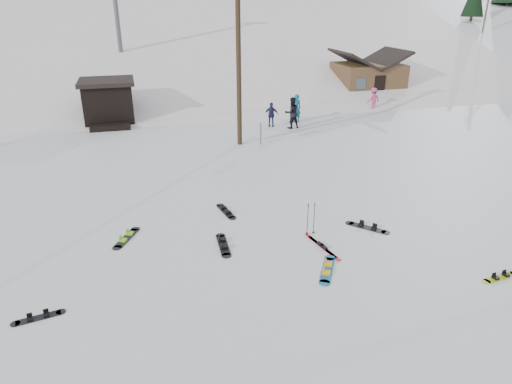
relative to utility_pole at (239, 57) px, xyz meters
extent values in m
plane|color=white|center=(-2.00, -14.00, -4.68)|extent=(200.00, 200.00, 0.00)
cube|color=white|center=(-2.00, 41.00, -16.68)|extent=(60.00, 85.24, 65.97)
cube|color=white|center=(36.00, 36.00, -15.68)|extent=(45.66, 93.98, 54.59)
cylinder|color=#3A2819|center=(0.00, 0.00, -0.18)|extent=(0.26, 0.26, 9.00)
cylinder|color=#595B60|center=(1.10, -0.40, -3.78)|extent=(0.07, 0.07, 1.80)
cube|color=white|center=(1.10, -0.44, -3.13)|extent=(0.50, 0.04, 0.60)
cube|color=black|center=(-7.00, 7.00, -3.43)|extent=(3.00, 3.00, 2.50)
cube|color=black|center=(-7.00, 7.00, -2.06)|extent=(3.40, 3.40, 0.25)
cube|color=black|center=(-7.00, 5.20, -4.53)|extent=(2.40, 1.20, 0.30)
cylinder|color=#595B60|center=(-6.00, 16.00, 2.57)|extent=(0.36, 0.36, 8.00)
cube|color=brown|center=(13.00, 10.00, -3.33)|extent=(5.00, 4.00, 2.70)
cube|color=black|center=(11.65, 10.00, -1.63)|extent=(2.69, 4.40, 1.43)
cube|color=black|center=(14.35, 10.00, -1.63)|extent=(2.69, 4.40, 1.43)
cube|color=black|center=(13.00, 7.98, -3.58)|extent=(0.90, 0.06, 1.90)
cube|color=#1B70B4|center=(-0.46, -13.15, -4.67)|extent=(0.97, 1.37, 0.03)
cylinder|color=#1B70B4|center=(-0.11, -12.55, -4.67)|extent=(0.32, 0.32, 0.03)
cylinder|color=#1B70B4|center=(-0.81, -13.76, -4.67)|extent=(0.32, 0.32, 0.03)
cube|color=#FFB10D|center=(-0.34, -12.94, -4.61)|extent=(0.28, 0.26, 0.09)
cube|color=#FFB10D|center=(-0.59, -13.37, -4.61)|extent=(0.28, 0.26, 0.09)
cube|color=red|center=(-0.05, -11.93, -4.67)|extent=(0.45, 1.74, 0.02)
cube|color=black|center=(-0.05, -11.93, -4.62)|extent=(0.15, 0.33, 0.08)
cube|color=red|center=(-0.09, -11.75, -4.67)|extent=(0.45, 1.74, 0.02)
cube|color=black|center=(-0.09, -11.75, -4.62)|extent=(0.15, 0.33, 0.08)
cylinder|color=black|center=(-0.24, -10.90, -4.12)|extent=(0.02, 0.02, 1.12)
cylinder|color=black|center=(-0.24, -10.90, -4.62)|extent=(0.08, 0.08, 0.01)
cylinder|color=black|center=(-0.24, -10.90, -3.58)|extent=(0.03, 0.03, 0.10)
cylinder|color=black|center=(0.00, -10.90, -4.12)|extent=(0.02, 0.02, 1.12)
cylinder|color=black|center=(0.00, -10.90, -4.62)|extent=(0.08, 0.08, 0.01)
cylinder|color=black|center=(0.00, -10.90, -3.58)|extent=(0.03, 0.03, 0.10)
cube|color=black|center=(-8.40, -13.27, -4.67)|extent=(1.08, 0.44, 0.02)
cylinder|color=black|center=(-7.88, -13.17, -4.67)|extent=(0.24, 0.24, 0.02)
cylinder|color=black|center=(-8.92, -13.37, -4.67)|extent=(0.24, 0.24, 0.02)
cube|color=black|center=(-8.21, -13.24, -4.62)|extent=(0.16, 0.19, 0.07)
cube|color=black|center=(-8.58, -13.31, -4.62)|extent=(0.16, 0.19, 0.07)
cube|color=black|center=(-3.15, -10.89, -4.67)|extent=(0.38, 1.36, 0.03)
cylinder|color=black|center=(-3.12, -10.21, -4.67)|extent=(0.31, 0.31, 0.03)
cylinder|color=black|center=(-3.18, -11.56, -4.67)|extent=(0.31, 0.31, 0.03)
cube|color=black|center=(-3.14, -10.65, -4.61)|extent=(0.23, 0.18, 0.09)
cube|color=black|center=(-3.16, -11.13, -4.61)|extent=(0.23, 0.18, 0.09)
cube|color=black|center=(-6.20, -9.56, -4.67)|extent=(0.88, 1.32, 0.03)
cylinder|color=black|center=(-5.89, -8.97, -4.67)|extent=(0.31, 0.31, 0.03)
cylinder|color=black|center=(-6.50, -10.15, -4.67)|extent=(0.31, 0.31, 0.03)
cube|color=#80E51A|center=(-6.09, -9.35, -4.61)|extent=(0.27, 0.25, 0.09)
cube|color=#80E51A|center=(-6.31, -9.77, -4.61)|extent=(0.27, 0.25, 0.09)
cube|color=black|center=(1.99, -11.01, -4.67)|extent=(1.10, 1.18, 0.03)
cylinder|color=black|center=(2.43, -11.50, -4.67)|extent=(0.30, 0.30, 0.03)
cylinder|color=black|center=(1.55, -10.52, -4.67)|extent=(0.30, 0.30, 0.03)
cube|color=black|center=(2.15, -11.19, -4.61)|extent=(0.27, 0.26, 0.09)
cube|color=black|center=(1.83, -10.83, -4.61)|extent=(0.27, 0.26, 0.09)
cube|color=#BFD117|center=(4.22, -14.84, -4.67)|extent=(1.13, 0.38, 0.02)
cylinder|color=#BFD117|center=(3.67, -14.91, -4.67)|extent=(0.25, 0.25, 0.02)
cube|color=black|center=(4.42, -14.82, -4.62)|extent=(0.16, 0.20, 0.07)
cube|color=black|center=(4.02, -14.87, -4.62)|extent=(0.16, 0.20, 0.07)
cube|color=black|center=(-2.54, -8.39, -4.67)|extent=(0.51, 1.29, 0.03)
cylinder|color=black|center=(-2.65, -7.77, -4.67)|extent=(0.29, 0.29, 0.03)
cylinder|color=black|center=(-2.43, -9.01, -4.67)|extent=(0.29, 0.29, 0.03)
cube|color=black|center=(-2.58, -8.17, -4.61)|extent=(0.23, 0.19, 0.08)
cube|color=black|center=(-2.50, -8.61, -4.61)|extent=(0.23, 0.19, 0.08)
imported|color=#0C617F|center=(4.67, 3.81, -3.77)|extent=(0.68, 0.45, 1.82)
imported|color=black|center=(3.90, 2.47, -3.72)|extent=(1.00, 0.82, 1.93)
imported|color=#C0447A|center=(11.25, 5.67, -3.88)|extent=(1.13, 0.79, 1.60)
imported|color=#1C2047|center=(2.79, 3.12, -3.92)|extent=(0.97, 0.67, 1.53)
camera|label=1|loc=(-5.55, -23.75, 2.76)|focal=32.00mm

